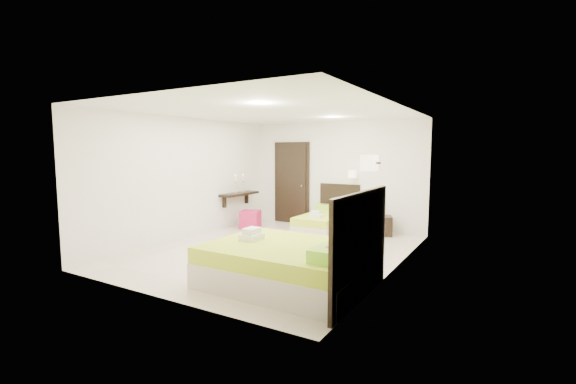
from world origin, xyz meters
The scene contains 7 objects.
floor centered at (0.00, 0.00, 0.00)m, with size 5.50×5.50×0.00m, color beige.
bed_single centered at (0.16, 1.97, 0.27)m, with size 1.04×1.73×1.43m.
bed_double centered at (1.23, -1.49, 0.33)m, with size 2.21×1.88×1.83m.
nightstand centered at (1.30, 2.37, 0.22)m, with size 0.49×0.43×0.43m, color black.
ottoman centered at (-1.67, 1.49, 0.22)m, with size 0.44×0.44×0.44m, color #AA1645.
door centered at (-1.20, 2.70, 1.05)m, with size 1.02×0.15×2.14m.
console_shelf centered at (-2.08, 1.60, 0.82)m, with size 0.35×1.20×0.78m.
Camera 1 is at (3.82, -6.04, 1.87)m, focal length 24.00 mm.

